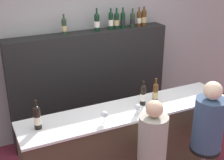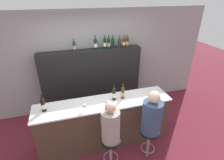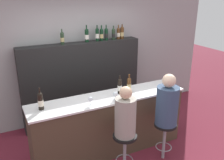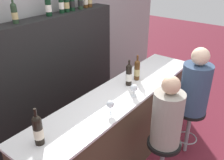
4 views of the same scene
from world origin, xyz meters
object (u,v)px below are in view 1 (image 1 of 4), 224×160
wine_bottle_backbar_0 (64,26)px  bar_stool_right (204,157)px  wine_glass_1 (137,107)px  guest_seated_right (209,120)px  guest_seated_left (153,138)px  wine_bottle_backbar_3 (117,20)px  wine_bottle_counter_2 (155,92)px  wine_bottle_counter_0 (37,117)px  wine_bottle_backbar_2 (111,20)px  wine_bottle_backbar_1 (97,22)px  wine_bottle_backbar_6 (139,18)px  wine_bottle_counter_1 (143,95)px  wine_bottle_backbar_4 (123,20)px  wine_bottle_backbar_5 (132,19)px  wine_glass_0 (104,115)px  wine_bottle_backbar_7 (144,17)px

wine_bottle_backbar_0 → bar_stool_right: wine_bottle_backbar_0 is taller
wine_glass_1 → guest_seated_right: size_ratio=0.17×
guest_seated_left → bar_stool_right: guest_seated_left is taller
wine_bottle_backbar_3 → wine_bottle_counter_2: bearing=-92.5°
wine_bottle_counter_0 → wine_bottle_backbar_2: 2.00m
bar_stool_right → wine_bottle_backbar_3: bearing=98.1°
wine_bottle_backbar_1 → wine_bottle_backbar_6: bearing=0.0°
wine_bottle_backbar_0 → wine_bottle_backbar_1: size_ratio=0.87×
wine_bottle_counter_1 → wine_glass_1: (-0.19, -0.19, -0.04)m
wine_bottle_backbar_4 → wine_bottle_backbar_3: bearing=-180.0°
guest_seated_right → bar_stool_right: bearing=180.0°
wine_bottle_counter_2 → guest_seated_right: 0.73m
wine_bottle_backbar_1 → wine_bottle_backbar_5: bearing=-0.0°
bar_stool_right → wine_bottle_counter_1: bearing=128.1°
wine_glass_0 → wine_bottle_backbar_6: bearing=49.1°
wine_bottle_backbar_2 → wine_glass_0: size_ratio=2.24×
wine_bottle_counter_1 → wine_glass_0: 0.64m
wine_bottle_backbar_0 → wine_bottle_backbar_2: 0.72m
wine_bottle_backbar_6 → wine_bottle_backbar_3: bearing=-180.0°
wine_bottle_backbar_7 → bar_stool_right: wine_bottle_backbar_7 is taller
wine_bottle_counter_0 → wine_bottle_backbar_4: size_ratio=1.08×
wine_bottle_backbar_2 → wine_bottle_backbar_6: bearing=0.0°
wine_glass_0 → wine_bottle_counter_2: bearing=13.8°
wine_glass_0 → guest_seated_left: guest_seated_left is taller
wine_bottle_backbar_7 → wine_glass_1: wine_bottle_backbar_7 is taller
wine_bottle_counter_1 → wine_bottle_backbar_0: size_ratio=1.09×
wine_bottle_backbar_2 → wine_glass_0: (-0.74, -1.41, -0.71)m
wine_bottle_counter_0 → wine_bottle_backbar_5: wine_bottle_backbar_5 is taller
wine_bottle_backbar_1 → guest_seated_left: size_ratio=0.43×
wine_bottle_counter_2 → wine_bottle_backbar_7: size_ratio=1.07×
wine_bottle_counter_0 → wine_glass_0: 0.72m
wine_bottle_counter_2 → wine_bottle_backbar_7: bearing=66.6°
wine_bottle_counter_1 → guest_seated_left: size_ratio=0.41×
wine_bottle_backbar_6 → wine_glass_0: 2.00m
wine_bottle_backbar_3 → guest_seated_left: wine_bottle_backbar_3 is taller
bar_stool_right → wine_bottle_backbar_2: bearing=101.0°
wine_bottle_backbar_3 → guest_seated_left: bearing=-104.6°
wine_bottle_counter_1 → bar_stool_right: wine_bottle_counter_1 is taller
guest_seated_left → guest_seated_right: size_ratio=0.92×
wine_bottle_backbar_0 → bar_stool_right: bearing=-59.8°
wine_bottle_backbar_2 → bar_stool_right: 2.31m
wine_bottle_counter_0 → wine_bottle_backbar_0: (0.72, 1.22, 0.65)m
wine_bottle_backbar_0 → wine_glass_1: (0.40, -1.41, -0.69)m
wine_bottle_counter_2 → guest_seated_left: guest_seated_left is taller
wine_bottle_counter_0 → wine_bottle_backbar_6: wine_bottle_backbar_6 is taller
wine_bottle_counter_1 → wine_bottle_counter_0: bearing=180.0°
wine_glass_1 → bar_stool_right: size_ratio=0.21×
wine_bottle_backbar_6 → guest_seated_right: (-0.12, -1.86, -0.81)m
wine_bottle_backbar_5 → bar_stool_right: size_ratio=0.44×
wine_bottle_backbar_2 → wine_bottle_backbar_6: wine_bottle_backbar_2 is taller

